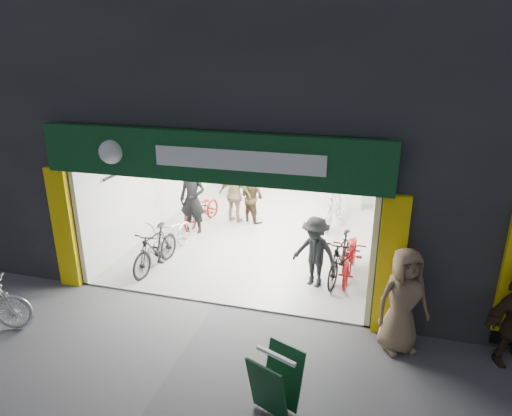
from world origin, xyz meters
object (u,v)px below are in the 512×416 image
at_px(bike_left_front, 171,236).
at_px(pedestrian_near, 403,301).
at_px(bike_right_front, 341,258).
at_px(sandwich_board, 275,381).

bearing_deg(bike_left_front, pedestrian_near, -15.16).
height_order(bike_left_front, bike_right_front, bike_right_front).
distance_m(pedestrian_near, sandwich_board, 2.59).
bearing_deg(pedestrian_near, bike_right_front, 92.33).
bearing_deg(bike_left_front, sandwich_board, -41.24).
xyz_separation_m(bike_left_front, bike_right_front, (4.10, -0.15, 0.03)).
distance_m(bike_left_front, sandwich_board, 5.54).
distance_m(bike_left_front, bike_right_front, 4.10).
bearing_deg(bike_right_front, sandwich_board, -85.75).
relative_size(bike_left_front, sandwich_board, 2.05).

